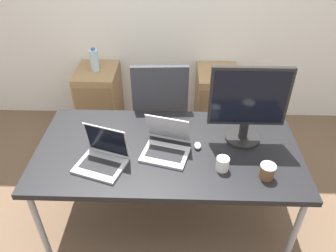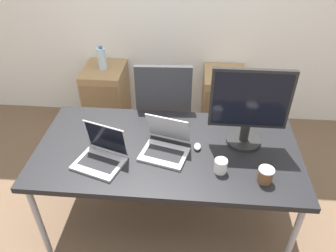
{
  "view_description": "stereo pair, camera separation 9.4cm",
  "coord_description": "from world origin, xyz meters",
  "px_view_note": "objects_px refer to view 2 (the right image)",
  "views": [
    {
      "loc": [
        0.05,
        -1.68,
        2.13
      ],
      "look_at": [
        0.0,
        0.04,
        0.86
      ],
      "focal_mm": 35.0,
      "sensor_mm": 36.0,
      "label": 1
    },
    {
      "loc": [
        0.15,
        -1.67,
        2.13
      ],
      "look_at": [
        0.0,
        0.04,
        0.86
      ],
      "focal_mm": 35.0,
      "sensor_mm": 36.0,
      "label": 2
    }
  ],
  "objects_px": {
    "laptop_right": "(166,145)",
    "coffee_cup_white": "(221,166)",
    "office_chair": "(165,124)",
    "monitor": "(249,107)",
    "cabinet_left": "(107,97)",
    "laptop_left": "(101,155)",
    "cabinet_right": "(222,102)",
    "mouse": "(197,147)",
    "water_bottle": "(102,59)",
    "coffee_cup_brown": "(265,175)"
  },
  "relations": [
    {
      "from": "office_chair",
      "to": "laptop_right",
      "type": "height_order",
      "value": "office_chair"
    },
    {
      "from": "water_bottle",
      "to": "laptop_right",
      "type": "height_order",
      "value": "laptop_right"
    },
    {
      "from": "mouse",
      "to": "water_bottle",
      "type": "bearing_deg",
      "value": 128.09
    },
    {
      "from": "cabinet_right",
      "to": "coffee_cup_brown",
      "type": "distance_m",
      "value": 1.54
    },
    {
      "from": "laptop_right",
      "to": "mouse",
      "type": "distance_m",
      "value": 0.22
    },
    {
      "from": "cabinet_right",
      "to": "laptop_right",
      "type": "height_order",
      "value": "laptop_right"
    },
    {
      "from": "cabinet_left",
      "to": "mouse",
      "type": "relative_size",
      "value": 9.36
    },
    {
      "from": "monitor",
      "to": "cabinet_right",
      "type": "bearing_deg",
      "value": 92.76
    },
    {
      "from": "cabinet_left",
      "to": "mouse",
      "type": "bearing_deg",
      "value": -51.85
    },
    {
      "from": "office_chair",
      "to": "monitor",
      "type": "height_order",
      "value": "monitor"
    },
    {
      "from": "laptop_left",
      "to": "cabinet_right",
      "type": "bearing_deg",
      "value": 58.0
    },
    {
      "from": "cabinet_right",
      "to": "mouse",
      "type": "relative_size",
      "value": 9.36
    },
    {
      "from": "water_bottle",
      "to": "coffee_cup_white",
      "type": "xyz_separation_m",
      "value": [
        1.09,
        -1.42,
        -0.01
      ]
    },
    {
      "from": "cabinet_right",
      "to": "water_bottle",
      "type": "bearing_deg",
      "value": 179.9
    },
    {
      "from": "laptop_left",
      "to": "mouse",
      "type": "relative_size",
      "value": 4.98
    },
    {
      "from": "cabinet_left",
      "to": "laptop_left",
      "type": "bearing_deg",
      "value": -76.02
    },
    {
      "from": "laptop_right",
      "to": "coffee_cup_white",
      "type": "distance_m",
      "value": 0.39
    },
    {
      "from": "monitor",
      "to": "laptop_left",
      "type": "bearing_deg",
      "value": -163.43
    },
    {
      "from": "office_chair",
      "to": "cabinet_left",
      "type": "xyz_separation_m",
      "value": [
        -0.66,
        0.5,
        -0.06
      ]
    },
    {
      "from": "cabinet_left",
      "to": "coffee_cup_brown",
      "type": "bearing_deg",
      "value": -47.49
    },
    {
      "from": "monitor",
      "to": "coffee_cup_brown",
      "type": "height_order",
      "value": "monitor"
    },
    {
      "from": "laptop_left",
      "to": "coffee_cup_brown",
      "type": "relative_size",
      "value": 3.72
    },
    {
      "from": "monitor",
      "to": "coffee_cup_white",
      "type": "bearing_deg",
      "value": -119.34
    },
    {
      "from": "cabinet_left",
      "to": "laptop_right",
      "type": "bearing_deg",
      "value": -59.37
    },
    {
      "from": "monitor",
      "to": "coffee_cup_white",
      "type": "relative_size",
      "value": 6.19
    },
    {
      "from": "office_chair",
      "to": "mouse",
      "type": "bearing_deg",
      "value": -67.98
    },
    {
      "from": "laptop_right",
      "to": "coffee_cup_white",
      "type": "height_order",
      "value": "laptop_right"
    },
    {
      "from": "cabinet_left",
      "to": "coffee_cup_brown",
      "type": "relative_size",
      "value": 7.0
    },
    {
      "from": "monitor",
      "to": "mouse",
      "type": "height_order",
      "value": "monitor"
    },
    {
      "from": "office_chair",
      "to": "cabinet_left",
      "type": "bearing_deg",
      "value": 143.01
    },
    {
      "from": "office_chair",
      "to": "water_bottle",
      "type": "distance_m",
      "value": 0.91
    },
    {
      "from": "coffee_cup_brown",
      "to": "monitor",
      "type": "bearing_deg",
      "value": 103.66
    },
    {
      "from": "cabinet_left",
      "to": "mouse",
      "type": "xyz_separation_m",
      "value": [
        0.95,
        -1.21,
        0.4
      ]
    },
    {
      "from": "mouse",
      "to": "office_chair",
      "type": "bearing_deg",
      "value": 112.02
    },
    {
      "from": "monitor",
      "to": "mouse",
      "type": "xyz_separation_m",
      "value": [
        -0.31,
        -0.1,
        -0.27
      ]
    },
    {
      "from": "office_chair",
      "to": "coffee_cup_white",
      "type": "xyz_separation_m",
      "value": [
        0.43,
        -0.91,
        0.37
      ]
    },
    {
      "from": "monitor",
      "to": "mouse",
      "type": "distance_m",
      "value": 0.42
    },
    {
      "from": "office_chair",
      "to": "cabinet_right",
      "type": "bearing_deg",
      "value": 42.42
    },
    {
      "from": "cabinet_right",
      "to": "coffee_cup_brown",
      "type": "xyz_separation_m",
      "value": [
        0.14,
        -1.47,
        0.43
      ]
    },
    {
      "from": "laptop_right",
      "to": "cabinet_right",
      "type": "bearing_deg",
      "value": 69.5
    },
    {
      "from": "water_bottle",
      "to": "mouse",
      "type": "relative_size",
      "value": 3.28
    },
    {
      "from": "cabinet_left",
      "to": "laptop_right",
      "type": "xyz_separation_m",
      "value": [
        0.74,
        -1.25,
        0.43
      ]
    },
    {
      "from": "mouse",
      "to": "coffee_cup_brown",
      "type": "distance_m",
      "value": 0.48
    },
    {
      "from": "mouse",
      "to": "coffee_cup_white",
      "type": "height_order",
      "value": "coffee_cup_white"
    },
    {
      "from": "laptop_left",
      "to": "monitor",
      "type": "height_order",
      "value": "monitor"
    },
    {
      "from": "office_chair",
      "to": "cabinet_left",
      "type": "relative_size",
      "value": 1.59
    },
    {
      "from": "laptop_right",
      "to": "mouse",
      "type": "relative_size",
      "value": 5.11
    },
    {
      "from": "laptop_right",
      "to": "monitor",
      "type": "height_order",
      "value": "monitor"
    },
    {
      "from": "office_chair",
      "to": "laptop_right",
      "type": "relative_size",
      "value": 2.91
    },
    {
      "from": "laptop_left",
      "to": "coffee_cup_white",
      "type": "bearing_deg",
      "value": -2.27
    }
  ]
}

